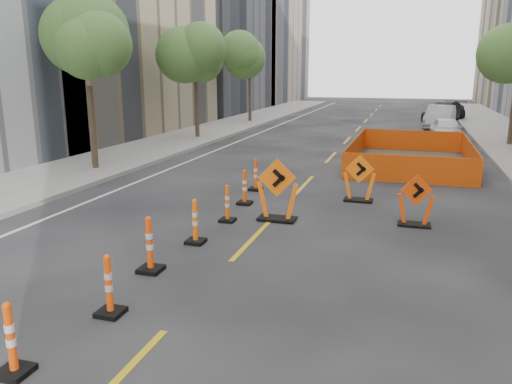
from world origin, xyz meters
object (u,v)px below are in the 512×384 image
(channelizer_8, at_px, (256,175))
(parked_car_far, at_px, (444,111))
(channelizer_2, at_px, (11,339))
(channelizer_6, at_px, (227,203))
(parked_car_mid, at_px, (440,117))
(chevron_sign_right, at_px, (416,200))
(channelizer_4, at_px, (150,244))
(channelizer_7, at_px, (245,187))
(parked_car_near, at_px, (446,129))
(chevron_sign_center, at_px, (359,178))
(channelizer_3, at_px, (109,285))
(chevron_sign_left, at_px, (277,190))
(channelizer_5, at_px, (195,221))

(channelizer_8, relative_size, parked_car_far, 0.19)
(channelizer_2, height_order, channelizer_8, channelizer_8)
(channelizer_2, distance_m, channelizer_6, 7.21)
(channelizer_2, xyz_separation_m, parked_car_mid, (6.65, 31.65, 0.28))
(chevron_sign_right, bearing_deg, channelizer_8, 134.93)
(channelizer_4, height_order, chevron_sign_right, chevron_sign_right)
(channelizer_7, height_order, channelizer_8, channelizer_8)
(channelizer_2, xyz_separation_m, parked_car_near, (6.70, 25.31, 0.15))
(parked_car_far, bearing_deg, channelizer_8, -85.27)
(chevron_sign_center, bearing_deg, channelizer_3, -118.68)
(channelizer_6, distance_m, channelizer_7, 1.81)
(chevron_sign_left, height_order, parked_car_mid, chevron_sign_left)
(channelizer_6, xyz_separation_m, chevron_sign_left, (1.22, 0.49, 0.34))
(channelizer_4, height_order, chevron_sign_left, chevron_sign_left)
(channelizer_2, xyz_separation_m, channelizer_3, (0.27, 1.80, 0.01))
(channelizer_3, xyz_separation_m, channelizer_5, (-0.09, 3.60, 0.01))
(channelizer_7, relative_size, parked_car_far, 0.19)
(parked_car_near, distance_m, parked_car_far, 12.08)
(channelizer_3, bearing_deg, chevron_sign_right, 53.90)
(channelizer_5, bearing_deg, channelizer_6, 86.33)
(chevron_sign_left, xyz_separation_m, parked_car_mid, (5.14, 23.95, -0.04))
(channelizer_6, distance_m, parked_car_near, 19.20)
(channelizer_3, distance_m, parked_car_far, 36.25)
(parked_car_mid, bearing_deg, chevron_sign_center, -90.43)
(channelizer_3, height_order, parked_car_mid, parked_car_mid)
(channelizer_2, relative_size, parked_car_far, 0.19)
(channelizer_7, relative_size, channelizer_8, 1.00)
(chevron_sign_left, xyz_separation_m, parked_car_far, (5.72, 29.67, -0.05))
(channelizer_7, relative_size, parked_car_near, 0.27)
(channelizer_5, bearing_deg, parked_car_far, 77.55)
(chevron_sign_right, xyz_separation_m, parked_car_mid, (1.66, 23.38, 0.12))
(channelizer_6, distance_m, parked_car_mid, 25.26)
(channelizer_2, bearing_deg, channelizer_6, 87.66)
(channelizer_8, relative_size, chevron_sign_left, 0.63)
(parked_car_mid, bearing_deg, channelizer_5, -95.50)
(parked_car_mid, bearing_deg, channelizer_3, -93.72)
(channelizer_5, bearing_deg, chevron_sign_right, 30.82)
(chevron_sign_center, relative_size, parked_car_mid, 0.30)
(channelizer_4, bearing_deg, chevron_sign_right, 43.19)
(channelizer_2, height_order, parked_car_mid, parked_car_mid)
(channelizer_4, distance_m, parked_car_mid, 28.83)
(channelizer_7, xyz_separation_m, parked_car_far, (7.06, 28.36, 0.26))
(channelizer_4, height_order, parked_car_far, parked_car_far)
(chevron_sign_left, relative_size, parked_car_mid, 0.34)
(chevron_sign_right, bearing_deg, channelizer_7, 153.03)
(channelizer_7, distance_m, parked_car_near, 17.56)
(channelizer_2, bearing_deg, channelizer_3, 81.51)
(chevron_sign_right, height_order, parked_car_far, parked_car_far)
(channelizer_5, distance_m, chevron_sign_right, 5.60)
(channelizer_4, distance_m, channelizer_7, 5.41)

